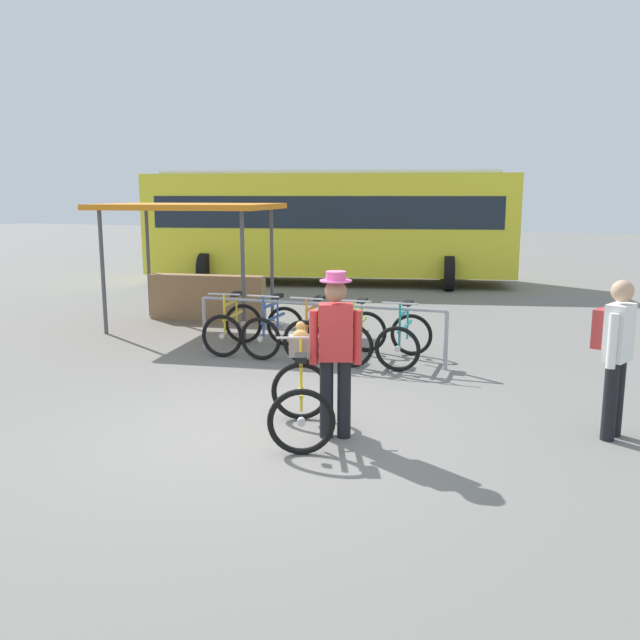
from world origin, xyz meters
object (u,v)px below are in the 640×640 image
object	(u,v)px
featured_bicycle	(301,387)
pedestrian_with_backpack	(616,349)
racked_bike_orange	(315,333)
person_with_featured_bike	(336,348)
racked_bike_lime	(359,336)
racked_bike_yellow	(233,327)
market_stall	(198,252)
racked_bike_teal	(405,339)
racked_bike_blue	(273,330)
bus_distant	(330,221)

from	to	relation	value
featured_bicycle	pedestrian_with_backpack	distance (m)	3.22
racked_bike_orange	person_with_featured_bike	size ratio (longest dim) A/B	0.63
racked_bike_lime	pedestrian_with_backpack	xyz separation A→B (m)	(3.34, -2.34, 0.57)
racked_bike_yellow	market_stall	world-z (taller)	market_stall
racked_bike_orange	racked_bike_teal	xyz separation A→B (m)	(1.40, 0.01, 0.00)
racked_bike_yellow	racked_bike_teal	bearing A→B (deg)	0.26
racked_bike_lime	racked_bike_blue	bearing A→B (deg)	-179.74
person_with_featured_bike	pedestrian_with_backpack	distance (m)	2.83
racked_bike_lime	pedestrian_with_backpack	world-z (taller)	pedestrian_with_backpack
racked_bike_lime	featured_bicycle	xyz separation A→B (m)	(0.27, -3.22, 0.12)
racked_bike_yellow	racked_bike_lime	xyz separation A→B (m)	(2.10, 0.01, 0.00)
person_with_featured_bike	market_stall	world-z (taller)	market_stall
racked_bike_orange	featured_bicycle	distance (m)	3.36
racked_bike_orange	racked_bike_yellow	bearing A→B (deg)	-179.74
racked_bike_lime	market_stall	xyz separation A→B (m)	(-3.69, 1.76, 1.03)
racked_bike_orange	racked_bike_teal	world-z (taller)	same
pedestrian_with_backpack	bus_distant	bearing A→B (deg)	121.44
bus_distant	market_stall	size ratio (longest dim) A/B	3.06
racked_bike_blue	racked_bike_teal	size ratio (longest dim) A/B	0.98
person_with_featured_bike	market_stall	distance (m)	6.66
bus_distant	racked_bike_lime	bearing A→B (deg)	-68.99
featured_bicycle	market_stall	size ratio (longest dim) A/B	0.37
racked_bike_blue	featured_bicycle	distance (m)	3.62
racked_bike_teal	market_stall	distance (m)	4.84
racked_bike_orange	person_with_featured_bike	bearing A→B (deg)	-67.32
racked_bike_blue	pedestrian_with_backpack	bearing A→B (deg)	-26.21
racked_bike_lime	racked_bike_orange	bearing A→B (deg)	-179.74
pedestrian_with_backpack	person_with_featured_bike	bearing A→B (deg)	-161.02
bus_distant	pedestrian_with_backpack	bearing A→B (deg)	-58.56
racked_bike_teal	pedestrian_with_backpack	distance (m)	3.57
racked_bike_teal	person_with_featured_bike	bearing A→B (deg)	-90.68
racked_bike_orange	person_with_featured_bike	distance (m)	3.58
racked_bike_orange	market_stall	xyz separation A→B (m)	(-2.99, 1.76, 1.03)
racked_bike_yellow	market_stall	size ratio (longest dim) A/B	0.35
racked_bike_orange	bus_distant	size ratio (longest dim) A/B	0.11
pedestrian_with_backpack	bus_distant	size ratio (longest dim) A/B	0.16
racked_bike_orange	racked_bike_lime	size ratio (longest dim) A/B	0.95
racked_bike_blue	market_stall	xyz separation A→B (m)	(-2.29, 1.77, 1.03)
bus_distant	racked_bike_orange	bearing A→B (deg)	-73.27
featured_bicycle	person_with_featured_bike	bearing A→B (deg)	-5.92
racked_bike_orange	pedestrian_with_backpack	xyz separation A→B (m)	(4.04, -2.34, 0.57)
market_stall	racked_bike_yellow	bearing A→B (deg)	-48.10
racked_bike_teal	market_stall	xyz separation A→B (m)	(-4.39, 1.76, 1.03)
person_with_featured_bike	market_stall	bearing A→B (deg)	130.90
racked_bike_teal	person_with_featured_bike	xyz separation A→B (m)	(-0.04, -3.26, 0.58)
racked_bike_blue	bus_distant	world-z (taller)	bus_distant
featured_bicycle	person_with_featured_bike	xyz separation A→B (m)	(0.39, -0.04, 0.46)
person_with_featured_bike	pedestrian_with_backpack	world-z (taller)	person_with_featured_bike
bus_distant	person_with_featured_bike	bearing A→B (deg)	-71.57
racked_bike_lime	bus_distant	world-z (taller)	bus_distant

